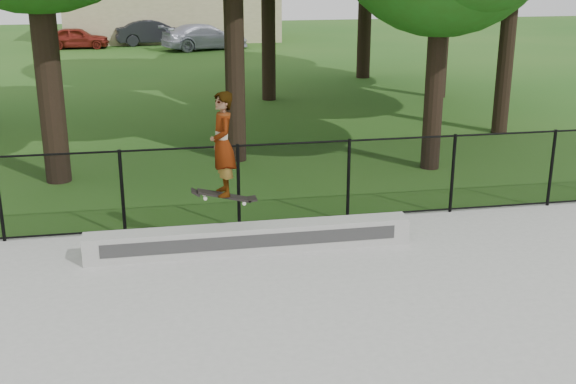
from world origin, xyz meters
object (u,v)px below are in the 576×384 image
Objects in this scene: car_a at (77,38)px; skater_airborne at (223,146)px; grind_ledge at (250,238)px; car_c at (205,37)px; car_b at (153,32)px.

car_a is 30.14m from skater_airborne.
skater_airborne reaches higher than grind_ledge.
car_c is at bearing 87.08° from grind_ledge.
car_a reaches higher than grind_ledge.
car_c is (2.64, -2.74, -0.02)m from car_b.
grind_ledge is at bearing 23.15° from skater_airborne.
skater_airborne is at bearing 172.39° from car_b.
skater_airborne reaches higher than car_c.
car_a is 4.18m from car_b.
car_b reaches higher than car_c.
car_b is 0.90× the size of car_c.
car_c reaches higher than car_a.
car_b is (4.04, 1.07, 0.13)m from car_a.
car_c is at bearing 86.24° from skater_airborne.
grind_ledge is at bearing 159.20° from car_c.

